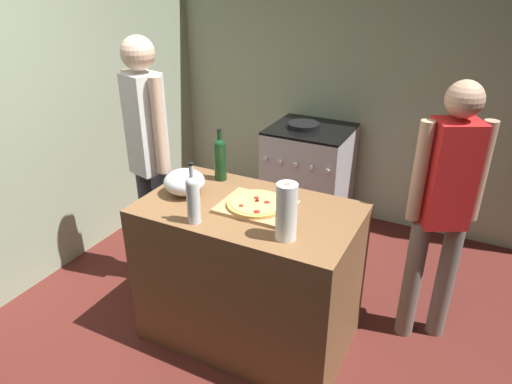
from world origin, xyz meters
TOP-DOWN VIEW (x-y plane):
  - ground_plane at (0.00, 1.28)m, footprint 3.87×3.17m
  - kitchen_wall_rear at (0.00, 2.62)m, footprint 3.87×0.10m
  - kitchen_wall_left at (-1.68, 1.28)m, footprint 0.10×3.17m
  - counter at (-0.00, 0.73)m, footprint 1.22×0.72m
  - cutting_board at (0.05, 0.74)m, footprint 0.40×0.32m
  - pizza at (0.05, 0.74)m, footprint 0.33×0.33m
  - mixing_bowl at (-0.41, 0.71)m, footprint 0.24×0.24m
  - paper_towel_roll at (0.31, 0.53)m, footprint 0.10×0.10m
  - wine_bottle_green at (-0.33, 0.98)m, footprint 0.07×0.07m
  - wine_bottle_clear at (-0.18, 0.46)m, footprint 0.07×0.07m
  - stove at (-0.20, 2.22)m, footprint 0.67×0.64m
  - person_in_stripes at (-0.86, 0.95)m, footprint 0.35×0.24m
  - person_in_red at (0.96, 1.23)m, footprint 0.37×0.29m

SIDE VIEW (x-z plane):
  - ground_plane at x=0.00m, z-range -0.02..0.00m
  - counter at x=0.00m, z-range 0.00..0.90m
  - stove at x=-0.20m, z-range -0.02..0.92m
  - cutting_board at x=0.05m, z-range 0.90..0.92m
  - person_in_red at x=0.96m, z-range 0.13..1.73m
  - pizza at x=0.05m, z-range 0.92..0.95m
  - mixing_bowl at x=-0.41m, z-range 0.91..1.05m
  - person_in_stripes at x=-0.86m, z-range 0.13..1.88m
  - wine_bottle_clear at x=-0.18m, z-range 0.88..1.22m
  - paper_towel_roll at x=0.31m, z-range 0.90..1.20m
  - wine_bottle_green at x=-0.33m, z-range 0.89..1.22m
  - kitchen_wall_rear at x=0.00m, z-range 0.00..2.60m
  - kitchen_wall_left at x=-1.68m, z-range 0.00..2.60m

